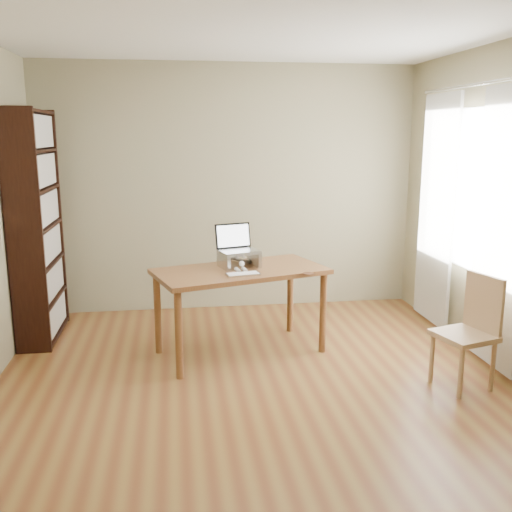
# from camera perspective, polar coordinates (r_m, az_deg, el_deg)

# --- Properties ---
(room) EXTENTS (4.04, 4.54, 2.64)m
(room) POSITION_cam_1_polar(r_m,az_deg,el_deg) (3.92, 0.93, 3.63)
(room) COLOR brown
(room) RESTS_ON ground
(bookshelf) EXTENTS (0.30, 0.90, 2.10)m
(bookshelf) POSITION_cam_1_polar(r_m,az_deg,el_deg) (5.57, -21.07, 2.76)
(bookshelf) COLOR black
(bookshelf) RESTS_ON ground
(curtains) EXTENTS (0.03, 1.90, 2.25)m
(curtains) POSITION_cam_1_polar(r_m,az_deg,el_deg) (5.30, 20.17, 3.69)
(curtains) COLOR white
(curtains) RESTS_ON ground
(desk) EXTENTS (1.57, 1.10, 0.75)m
(desk) POSITION_cam_1_polar(r_m,az_deg,el_deg) (4.88, -1.58, -2.41)
(desk) COLOR brown
(desk) RESTS_ON ground
(laptop_stand) EXTENTS (0.32, 0.25, 0.13)m
(laptop_stand) POSITION_cam_1_polar(r_m,az_deg,el_deg) (4.92, -1.70, -0.16)
(laptop_stand) COLOR silver
(laptop_stand) RESTS_ON desk
(laptop) EXTENTS (0.38, 0.36, 0.23)m
(laptop) POSITION_cam_1_polar(r_m,az_deg,el_deg) (4.95, -1.78, 1.20)
(laptop) COLOR silver
(laptop) RESTS_ON laptop_stand
(keyboard) EXTENTS (0.29, 0.16, 0.02)m
(keyboard) POSITION_cam_1_polar(r_m,az_deg,el_deg) (4.64, -1.32, -1.83)
(keyboard) COLOR silver
(keyboard) RESTS_ON desk
(coaster) EXTENTS (0.09, 0.09, 0.01)m
(coaster) POSITION_cam_1_polar(r_m,az_deg,el_deg) (4.71, 5.27, -1.76)
(coaster) COLOR #53311C
(coaster) RESTS_ON desk
(cat) EXTENTS (0.25, 0.49, 0.16)m
(cat) POSITION_cam_1_polar(r_m,az_deg,el_deg) (4.95, -2.03, -0.28)
(cat) COLOR #4B433B
(cat) RESTS_ON desk
(chair) EXTENTS (0.47, 0.47, 0.86)m
(chair) POSITION_cam_1_polar(r_m,az_deg,el_deg) (4.58, 20.85, -6.80)
(chair) COLOR #A5815A
(chair) RESTS_ON ground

